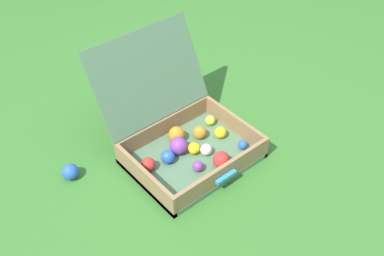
% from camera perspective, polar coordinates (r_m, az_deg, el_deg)
% --- Properties ---
extents(ground_plane, '(16.00, 16.00, 0.00)m').
position_cam_1_polar(ground_plane, '(2.18, -1.28, -4.61)').
color(ground_plane, '#336B28').
extents(open_suitcase, '(0.56, 0.65, 0.50)m').
position_cam_1_polar(open_suitcase, '(2.18, -1.39, -0.52)').
color(open_suitcase, '#4C7051').
rests_on(open_suitcase, ground).
extents(stray_ball_on_grass, '(0.07, 0.07, 0.07)m').
position_cam_1_polar(stray_ball_on_grass, '(2.17, -14.43, -5.10)').
color(stray_ball_on_grass, blue).
rests_on(stray_ball_on_grass, ground).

